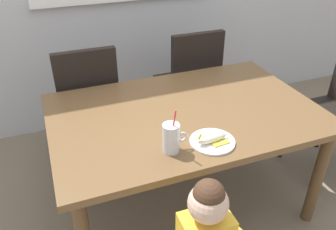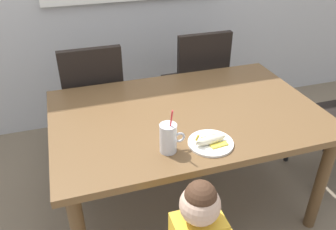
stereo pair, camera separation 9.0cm
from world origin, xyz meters
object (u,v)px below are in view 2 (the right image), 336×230
at_px(dining_chair_right, 197,79).
at_px(dining_chair_left, 94,97).
at_px(dining_table, 186,123).
at_px(peeled_banana, 211,140).
at_px(milk_cup, 168,139).
at_px(snack_plate, 210,143).

bearing_deg(dining_chair_right, dining_chair_left, 3.71).
distance_m(dining_table, dining_chair_left, 0.85).
bearing_deg(peeled_banana, dining_chair_right, 70.96).
bearing_deg(milk_cup, snack_plate, -3.17).
xyz_separation_m(snack_plate, peeled_banana, (-0.00, -0.01, 0.03)).
xyz_separation_m(dining_table, dining_chair_left, (-0.47, 0.69, -0.10)).
height_order(dining_chair_left, peeled_banana, dining_chair_left).
height_order(dining_chair_left, milk_cup, milk_cup).
height_order(dining_table, dining_chair_left, dining_chair_left).
distance_m(dining_chair_right, peeled_banana, 1.18).
bearing_deg(dining_chair_left, milk_cup, 104.02).
relative_size(dining_chair_left, milk_cup, 3.86).
xyz_separation_m(dining_chair_right, peeled_banana, (-0.38, -1.10, 0.22)).
height_order(dining_chair_right, milk_cup, milk_cup).
relative_size(dining_table, peeled_banana, 8.95).
bearing_deg(milk_cup, dining_chair_left, 104.02).
xyz_separation_m(dining_table, peeled_banana, (-0.00, -0.35, 0.12)).
bearing_deg(dining_chair_left, dining_chair_right, -176.29).
distance_m(dining_chair_left, milk_cup, 1.08).
bearing_deg(peeled_banana, milk_cup, 174.73).
height_order(dining_chair_right, peeled_banana, dining_chair_right).
height_order(dining_table, dining_chair_right, dining_chair_right).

